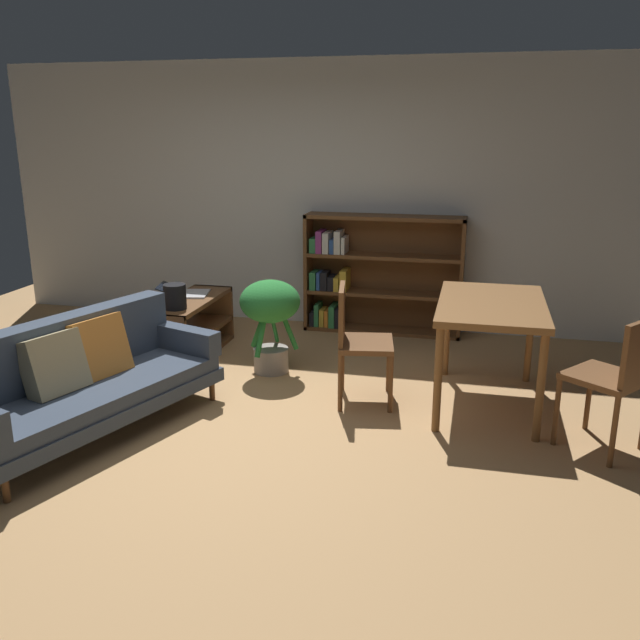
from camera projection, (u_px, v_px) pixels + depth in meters
ground_plane at (220, 422)px, 4.82m from camera, size 8.16×8.16×0.00m
back_wall_panel at (311, 196)px, 6.97m from camera, size 6.80×0.10×2.70m
fabric_couch at (82, 378)px, 4.60m from camera, size 1.31×2.04×0.78m
media_console at (191, 328)px, 6.18m from camera, size 0.40×1.13×0.53m
open_laptop at (186, 292)px, 6.27m from camera, size 0.51×0.41×0.10m
desk_speaker at (175, 297)px, 5.76m from camera, size 0.19×0.19×0.22m
potted_floor_plant at (270, 312)px, 5.68m from camera, size 0.51×0.53×0.81m
dining_table at (491, 314)px, 4.95m from camera, size 0.77×1.24×0.81m
dining_chair_near at (356, 337)px, 5.06m from camera, size 0.48×0.52×0.91m
dining_chair_far at (616, 375)px, 4.25m from camera, size 0.60×0.60×0.92m
bookshelf at (373, 275)px, 6.86m from camera, size 1.60×0.31×1.20m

